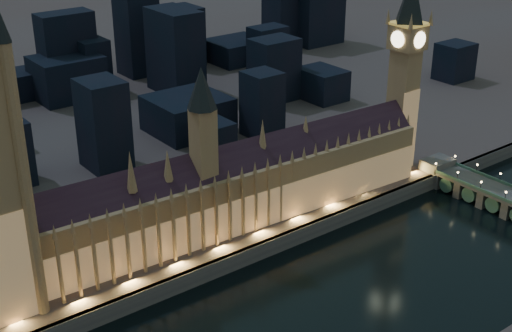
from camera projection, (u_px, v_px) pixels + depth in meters
ground_plane at (329, 298)px, 289.50m from camera, size 2000.00×2000.00×0.00m
embankment_wall at (266, 248)px, 317.47m from camera, size 2000.00×2.50×8.00m
palace_of_westminster at (240, 187)px, 323.95m from camera, size 202.00×29.30×78.00m
elizabeth_tower at (406, 55)px, 365.61m from camera, size 18.00×18.00×111.23m
city_backdrop at (115, 72)px, 472.94m from camera, size 486.00×215.63×73.36m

